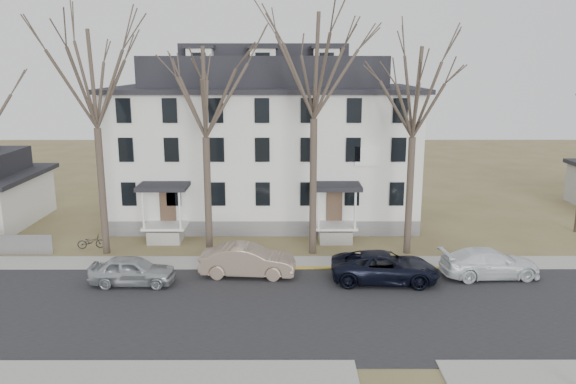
{
  "coord_description": "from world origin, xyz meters",
  "views": [
    {
      "loc": [
        -0.49,
        -21.29,
        10.73
      ],
      "look_at": [
        -0.43,
        9.0,
        3.82
      ],
      "focal_mm": 35.0,
      "sensor_mm": 36.0,
      "label": 1
    }
  ],
  "objects_px": {
    "boarding_house": "(265,142)",
    "tree_center": "(314,58)",
    "bicycle_left": "(91,242)",
    "tree_mid_left": "(204,86)",
    "car_navy": "(385,268)",
    "car_white": "(490,264)",
    "tree_far_left": "(93,72)",
    "tree_mid_right": "(415,86)",
    "car_tan": "(248,261)",
    "car_silver": "(132,271)"
  },
  "relations": [
    {
      "from": "tree_far_left",
      "to": "tree_mid_right",
      "type": "xyz_separation_m",
      "value": [
        17.5,
        0.0,
        -0.74
      ]
    },
    {
      "from": "boarding_house",
      "to": "car_tan",
      "type": "xyz_separation_m",
      "value": [
        -0.52,
        -11.8,
        -4.58
      ]
    },
    {
      "from": "tree_center",
      "to": "tree_far_left",
      "type": "bearing_deg",
      "value": 180.0
    },
    {
      "from": "bicycle_left",
      "to": "tree_center",
      "type": "bearing_deg",
      "value": -104.16
    },
    {
      "from": "tree_mid_left",
      "to": "car_navy",
      "type": "xyz_separation_m",
      "value": [
        9.43,
        -4.47,
        -8.85
      ]
    },
    {
      "from": "tree_far_left",
      "to": "car_navy",
      "type": "bearing_deg",
      "value": -16.15
    },
    {
      "from": "tree_mid_right",
      "to": "bicycle_left",
      "type": "height_order",
      "value": "tree_mid_right"
    },
    {
      "from": "boarding_house",
      "to": "tree_center",
      "type": "relative_size",
      "value": 1.41
    },
    {
      "from": "tree_mid_left",
      "to": "tree_mid_right",
      "type": "distance_m",
      "value": 11.5
    },
    {
      "from": "car_white",
      "to": "car_silver",
      "type": "bearing_deg",
      "value": 88.7
    },
    {
      "from": "car_navy",
      "to": "car_white",
      "type": "bearing_deg",
      "value": -80.59
    },
    {
      "from": "car_tan",
      "to": "car_white",
      "type": "bearing_deg",
      "value": -86.88
    },
    {
      "from": "car_navy",
      "to": "car_tan",
      "type": "bearing_deg",
      "value": 86.16
    },
    {
      "from": "tree_mid_left",
      "to": "car_tan",
      "type": "height_order",
      "value": "tree_mid_left"
    },
    {
      "from": "tree_center",
      "to": "tree_mid_right",
      "type": "relative_size",
      "value": 1.15
    },
    {
      "from": "boarding_house",
      "to": "car_white",
      "type": "height_order",
      "value": "boarding_house"
    },
    {
      "from": "car_silver",
      "to": "car_white",
      "type": "distance_m",
      "value": 18.12
    },
    {
      "from": "boarding_house",
      "to": "tree_center",
      "type": "height_order",
      "value": "tree_center"
    },
    {
      "from": "boarding_house",
      "to": "car_white",
      "type": "xyz_separation_m",
      "value": [
        11.93,
        -12.0,
        -4.65
      ]
    },
    {
      "from": "boarding_house",
      "to": "tree_center",
      "type": "bearing_deg",
      "value": -69.8
    },
    {
      "from": "tree_mid_left",
      "to": "car_silver",
      "type": "xyz_separation_m",
      "value": [
        -3.16,
        -4.84,
        -8.88
      ]
    },
    {
      "from": "car_white",
      "to": "bicycle_left",
      "type": "height_order",
      "value": "car_white"
    },
    {
      "from": "car_tan",
      "to": "tree_center",
      "type": "bearing_deg",
      "value": -40.01
    },
    {
      "from": "tree_mid_left",
      "to": "bicycle_left",
      "type": "height_order",
      "value": "tree_mid_left"
    },
    {
      "from": "tree_mid_left",
      "to": "car_tan",
      "type": "distance_m",
      "value": 9.84
    },
    {
      "from": "tree_far_left",
      "to": "boarding_house",
      "type": "bearing_deg",
      "value": 42.18
    },
    {
      "from": "tree_mid_right",
      "to": "car_tan",
      "type": "relative_size",
      "value": 2.61
    },
    {
      "from": "tree_far_left",
      "to": "car_navy",
      "type": "xyz_separation_m",
      "value": [
        15.43,
        -4.47,
        -9.6
      ]
    },
    {
      "from": "boarding_house",
      "to": "bicycle_left",
      "type": "bearing_deg",
      "value": -143.73
    },
    {
      "from": "tree_far_left",
      "to": "car_tan",
      "type": "bearing_deg",
      "value": -23.25
    },
    {
      "from": "tree_mid_right",
      "to": "bicycle_left",
      "type": "relative_size",
      "value": 8.16
    },
    {
      "from": "tree_center",
      "to": "bicycle_left",
      "type": "xyz_separation_m",
      "value": [
        -13.13,
        0.72,
        -10.67
      ]
    },
    {
      "from": "boarding_house",
      "to": "tree_far_left",
      "type": "distance_m",
      "value": 13.12
    },
    {
      "from": "boarding_house",
      "to": "tree_far_left",
      "type": "bearing_deg",
      "value": -137.82
    },
    {
      "from": "tree_far_left",
      "to": "tree_center",
      "type": "xyz_separation_m",
      "value": [
        12.0,
        0.0,
        0.74
      ]
    },
    {
      "from": "tree_far_left",
      "to": "car_white",
      "type": "relative_size",
      "value": 2.73
    },
    {
      "from": "car_white",
      "to": "tree_mid_left",
      "type": "bearing_deg",
      "value": 71.11
    },
    {
      "from": "tree_far_left",
      "to": "car_navy",
      "type": "height_order",
      "value": "tree_far_left"
    },
    {
      "from": "boarding_house",
      "to": "bicycle_left",
      "type": "xyz_separation_m",
      "value": [
        -10.13,
        -7.43,
        -4.97
      ]
    },
    {
      "from": "car_silver",
      "to": "car_white",
      "type": "height_order",
      "value": "car_white"
    },
    {
      "from": "boarding_house",
      "to": "tree_mid_left",
      "type": "bearing_deg",
      "value": -110.2
    },
    {
      "from": "car_navy",
      "to": "tree_mid_right",
      "type": "bearing_deg",
      "value": -21.88
    },
    {
      "from": "car_silver",
      "to": "car_tan",
      "type": "height_order",
      "value": "car_tan"
    },
    {
      "from": "car_white",
      "to": "bicycle_left",
      "type": "distance_m",
      "value": 22.53
    },
    {
      "from": "car_silver",
      "to": "bicycle_left",
      "type": "relative_size",
      "value": 2.7
    },
    {
      "from": "car_tan",
      "to": "bicycle_left",
      "type": "bearing_deg",
      "value": 69.61
    },
    {
      "from": "tree_far_left",
      "to": "bicycle_left",
      "type": "bearing_deg",
      "value": 147.36
    },
    {
      "from": "tree_mid_left",
      "to": "tree_mid_right",
      "type": "xyz_separation_m",
      "value": [
        11.5,
        0.0,
        0.0
      ]
    },
    {
      "from": "tree_center",
      "to": "car_white",
      "type": "height_order",
      "value": "tree_center"
    },
    {
      "from": "boarding_house",
      "to": "tree_mid_left",
      "type": "xyz_separation_m",
      "value": [
        -3.0,
        -8.15,
        4.22
      ]
    }
  ]
}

